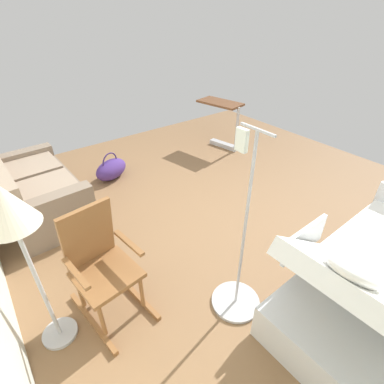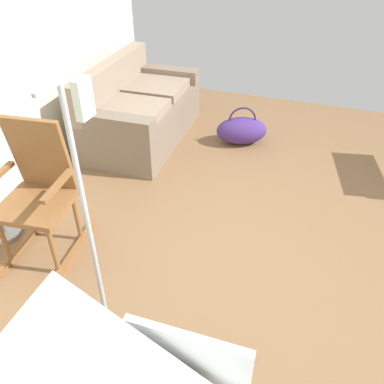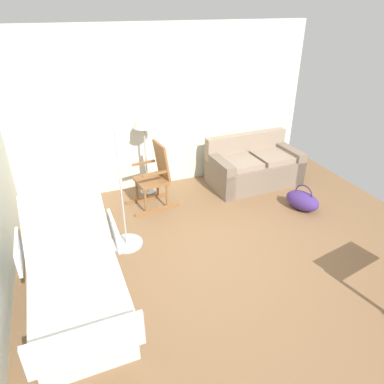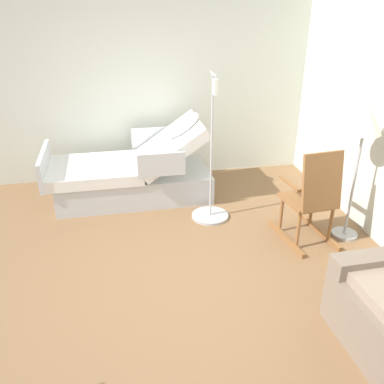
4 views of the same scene
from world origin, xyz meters
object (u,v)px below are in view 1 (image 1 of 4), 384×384
overbed_table (223,119)px  hospital_bed (369,283)px  couch (37,192)px  duffel_bag (111,169)px  iv_pole (237,284)px  floor_lamp (11,219)px  rocking_chair (101,265)px

overbed_table → hospital_bed: bearing=157.8°
couch → duffel_bag: (0.27, -1.11, -0.15)m
overbed_table → iv_pole: size_ratio=0.52×
couch → floor_lamp: bearing=169.9°
hospital_bed → rocking_chair: hospital_bed is taller
floor_lamp → duffel_bag: size_ratio=2.31×
rocking_chair → floor_lamp: floor_lamp is taller
hospital_bed → iv_pole: 1.13m
hospital_bed → floor_lamp: (1.37, 2.25, 0.92)m
rocking_chair → overbed_table: 3.76m
rocking_chair → floor_lamp: bearing=93.3°
overbed_table → iv_pole: (-2.68, 2.26, -0.28)m
overbed_table → duffel_bag: (0.14, 2.19, -0.38)m
overbed_table → iv_pole: bearing=139.9°
couch → rocking_chair: size_ratio=1.56×
couch → floor_lamp: floor_lamp is taller
duffel_bag → iv_pole: bearing=178.7°
overbed_table → iv_pole: iv_pole is taller
couch → overbed_table: size_ratio=1.86×
hospital_bed → couch: size_ratio=1.28×
iv_pole → duffel_bag: bearing=-1.3°
floor_lamp → overbed_table: (2.02, -3.64, -0.70)m
couch → rocking_chair: rocking_chair is taller
duffel_bag → rocking_chair: bearing=155.1°
rocking_chair → iv_pole: iv_pole is taller
hospital_bed → rocking_chair: bearing=52.1°
floor_lamp → iv_pole: size_ratio=0.88×
couch → overbed_table: (0.13, -3.30, 0.23)m
iv_pole → rocking_chair: bearing=53.6°
couch → overbed_table: couch is taller
iv_pole → couch: bearing=22.3°
couch → floor_lamp: (-1.89, 0.34, 0.92)m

